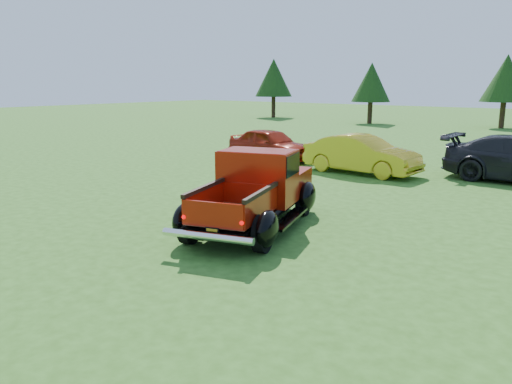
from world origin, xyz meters
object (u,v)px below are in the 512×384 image
show_car_yellow (362,154)px  tree_mid_left (506,78)px  pickup_truck (258,189)px  tree_far_west (274,78)px  tree_west (371,82)px  show_car_red (270,144)px

show_car_yellow → tree_mid_left: bearing=3.9°
pickup_truck → show_car_yellow: 7.32m
tree_far_west → pickup_truck: tree_far_west is taller
pickup_truck → show_car_yellow: (-1.10, 7.24, -0.13)m
tree_far_west → show_car_yellow: (19.47, -21.29, -2.85)m
tree_far_west → pickup_truck: (20.56, -28.53, -2.73)m
tree_far_west → show_car_yellow: tree_far_west is taller
tree_west → tree_mid_left: size_ratio=0.92×
tree_far_west → pickup_truck: 35.27m
tree_far_west → show_car_yellow: 28.99m
tree_far_west → show_car_yellow: size_ratio=1.29×
tree_mid_left → show_car_yellow: bearing=-88.8°
show_car_yellow → tree_west: bearing=27.7°
show_car_red → tree_far_west: bearing=41.9°
pickup_truck → show_car_red: pickup_truck is taller
show_car_red → show_car_yellow: 4.34m
tree_west → pickup_truck: size_ratio=0.96×
show_car_red → show_car_yellow: (4.31, -0.49, 0.02)m
tree_far_west → tree_west: tree_far_west is taller
tree_far_west → tree_mid_left: size_ratio=1.04×
tree_west → tree_mid_left: bearing=12.5°
show_car_red → tree_west: bearing=20.5°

